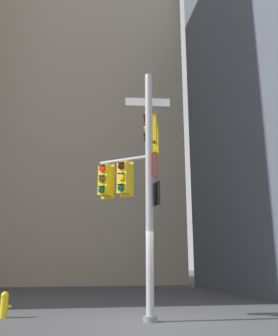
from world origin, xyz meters
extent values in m
plane|color=#474749|center=(0.00, 0.00, 0.00)|extent=(120.00, 120.00, 0.00)
cube|color=tan|center=(-2.44, 24.00, 15.62)|extent=(16.82, 16.82, 31.24)
cylinder|color=#9EA0A3|center=(0.00, 0.00, 3.82)|extent=(0.23, 0.23, 7.63)
cylinder|color=slate|center=(0.00, 0.00, 0.08)|extent=(0.41, 0.41, 0.16)
cylinder|color=#9EA0A3|center=(0.32, 1.16, 6.67)|extent=(0.76, 2.35, 0.13)
cylinder|color=#9EA0A3|center=(-0.72, 0.53, 4.81)|extent=(1.51, 1.16, 0.13)
cube|color=gold|center=(0.41, 0.76, 6.07)|extent=(0.16, 0.47, 1.14)
cube|color=gold|center=(0.22, 0.81, 6.07)|extent=(0.42, 0.42, 1.00)
cylinder|color=#360605|center=(0.03, 0.86, 6.42)|extent=(0.11, 0.21, 0.20)
cube|color=black|center=(0.03, 0.86, 6.54)|extent=(0.13, 0.23, 0.02)
cylinder|color=yellow|center=(0.03, 0.86, 6.07)|extent=(0.11, 0.21, 0.20)
cube|color=black|center=(0.03, 0.86, 6.19)|extent=(0.13, 0.23, 0.02)
cylinder|color=#06311C|center=(0.03, 0.86, 5.72)|extent=(0.11, 0.21, 0.20)
cube|color=black|center=(0.03, 0.86, 5.84)|extent=(0.13, 0.23, 0.02)
cube|color=yellow|center=(0.76, 2.03, 6.07)|extent=(0.16, 0.47, 1.14)
cube|color=yellow|center=(0.58, 2.08, 6.07)|extent=(0.42, 0.42, 1.00)
cylinder|color=#360605|center=(0.38, 2.13, 6.42)|extent=(0.11, 0.21, 0.20)
cube|color=black|center=(0.38, 2.14, 6.54)|extent=(0.13, 0.23, 0.02)
cylinder|color=#3C2C06|center=(0.38, 2.13, 6.07)|extent=(0.11, 0.21, 0.20)
cube|color=black|center=(0.38, 2.14, 6.19)|extent=(0.13, 0.23, 0.02)
cylinder|color=#19C672|center=(0.38, 2.13, 5.72)|extent=(0.11, 0.21, 0.20)
cube|color=black|center=(0.38, 2.14, 5.84)|extent=(0.13, 0.23, 0.02)
cube|color=yellow|center=(-0.60, 0.68, 4.21)|extent=(0.40, 0.31, 1.14)
cube|color=yellow|center=(-0.72, 0.53, 4.21)|extent=(0.48, 0.48, 1.00)
cylinder|color=#360605|center=(-0.84, 0.37, 4.56)|extent=(0.20, 0.17, 0.20)
cube|color=black|center=(-0.84, 0.37, 4.68)|extent=(0.22, 0.19, 0.02)
cylinder|color=yellow|center=(-0.84, 0.37, 4.21)|extent=(0.20, 0.17, 0.20)
cube|color=black|center=(-0.84, 0.37, 4.33)|extent=(0.22, 0.19, 0.02)
cylinder|color=#06311C|center=(-0.84, 0.37, 3.86)|extent=(0.20, 0.17, 0.20)
cube|color=black|center=(-0.84, 0.37, 3.98)|extent=(0.22, 0.19, 0.02)
cube|color=yellow|center=(-1.18, 1.11, 4.21)|extent=(0.40, 0.31, 1.14)
cube|color=yellow|center=(-1.29, 0.95, 4.21)|extent=(0.48, 0.48, 1.00)
cylinder|color=red|center=(-1.41, 0.79, 4.56)|extent=(0.20, 0.17, 0.20)
cube|color=black|center=(-1.41, 0.79, 4.68)|extent=(0.22, 0.19, 0.02)
cylinder|color=#3C2C06|center=(-1.41, 0.79, 4.21)|extent=(0.20, 0.17, 0.20)
cube|color=black|center=(-1.41, 0.79, 4.33)|extent=(0.22, 0.19, 0.02)
cylinder|color=#06311C|center=(-1.41, 0.79, 3.86)|extent=(0.20, 0.17, 0.20)
cube|color=black|center=(-1.41, 0.79, 3.98)|extent=(0.22, 0.19, 0.02)
cube|color=white|center=(0.04, 0.35, 6.82)|extent=(1.49, 0.17, 0.28)
cube|color=#19479E|center=(0.04, 0.35, 6.82)|extent=(1.45, 0.16, 0.24)
cube|color=red|center=(0.21, -0.05, 4.56)|extent=(0.17, 0.63, 0.80)
cube|color=white|center=(0.21, -0.05, 4.56)|extent=(0.16, 0.59, 0.76)
cube|color=black|center=(0.22, 0.04, 3.64)|extent=(0.12, 0.59, 0.72)
cube|color=white|center=(0.22, 0.04, 3.64)|extent=(0.11, 0.55, 0.68)
cylinder|color=yellow|center=(-4.20, 1.49, 0.29)|extent=(0.22, 0.22, 0.58)
sphere|color=yellow|center=(-4.20, 1.49, 0.64)|extent=(0.23, 0.23, 0.23)
cylinder|color=yellow|center=(-4.04, 1.49, 0.32)|extent=(0.10, 0.09, 0.09)
camera|label=1|loc=(-2.11, -10.61, 1.62)|focal=38.59mm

